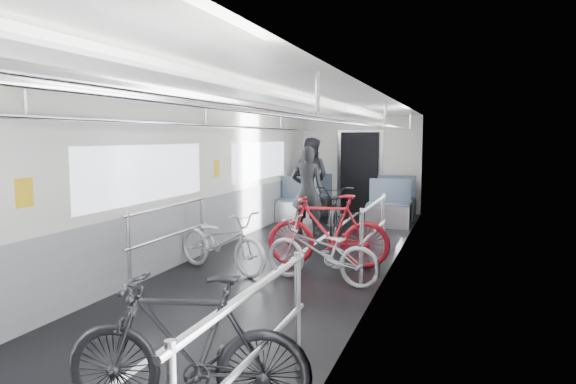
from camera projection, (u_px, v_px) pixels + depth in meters
The scene contains 8 objects.
car_shell at pixel (296, 186), 7.95m from camera, with size 3.02×14.01×2.41m.
bike_left_far at pixel (222, 241), 7.16m from camera, with size 0.57×1.64×0.86m, color #BAB9BF.
bike_right_near at pixel (187, 347), 3.37m from camera, with size 0.47×1.65×0.99m, color black.
bike_right_mid at pixel (321, 251), 6.59m from camera, with size 0.55×1.59×0.83m, color #B3B3B8.
bike_right_far at pixel (328, 231), 7.38m from camera, with size 0.50×1.77×1.06m, color #A9141F.
bike_aisle at pixel (337, 211), 9.62m from camera, with size 0.67×1.92×1.01m, color black.
person_standing at pixel (307, 190), 9.87m from camera, with size 0.63×0.41×1.72m, color black.
person_seated at pixel (310, 177), 12.10m from camera, with size 0.91×0.71×1.87m, color #26252C.
Camera 1 is at (2.45, -5.75, 1.87)m, focal length 32.00 mm.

